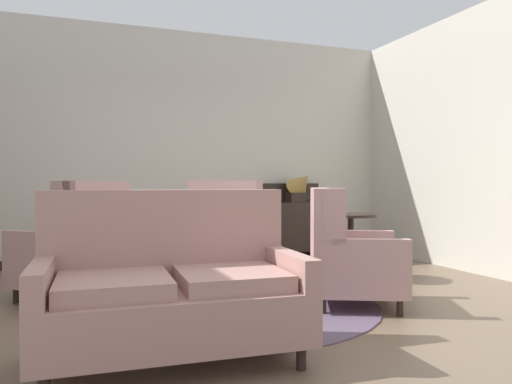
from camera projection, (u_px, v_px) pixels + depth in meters
The scene contains 14 objects.
ground at pixel (243, 314), 4.15m from camera, with size 9.09×9.09×0.00m, color brown.
wall_back at pixel (173, 146), 6.95m from camera, with size 6.65×0.08×3.22m, color beige.
wall_right at pixel (469, 141), 6.10m from camera, with size 0.08×4.23×3.22m, color beige.
baseboard_back at pixel (174, 257), 6.93m from camera, with size 6.49×0.03×0.12m, color black.
area_rug at pixel (232, 305), 4.43m from camera, with size 2.60×2.60×0.01m, color #5B4C60.
coffee_table at pixel (202, 264), 4.44m from camera, with size 0.83×0.83×0.46m.
porcelain_vase at pixel (209, 237), 4.40m from camera, with size 0.18×0.18×0.36m.
settee at pixel (172, 291), 3.06m from camera, with size 1.63×0.89×1.05m.
armchair_back_corner at pixel (78, 249), 4.69m from camera, with size 1.14×1.15×1.11m.
armchair_near_sideboard at pixel (231, 238), 5.65m from camera, with size 1.14×1.15×1.12m.
armchair_near_window at pixel (347, 256), 4.43m from camera, with size 1.06×1.07×1.05m.
side_table at pixel (351, 239), 5.64m from camera, with size 0.60×0.60×0.74m.
sideboard at pixel (295, 225), 7.30m from camera, with size 0.92×0.37×1.08m.
gramophone at pixel (301, 185), 7.22m from camera, with size 0.46×0.53×0.52m.
Camera 1 is at (-1.34, -3.90, 1.10)m, focal length 34.89 mm.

